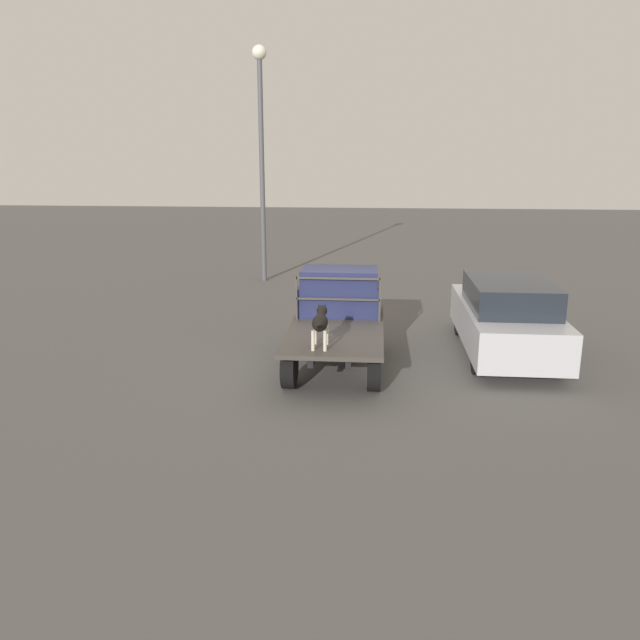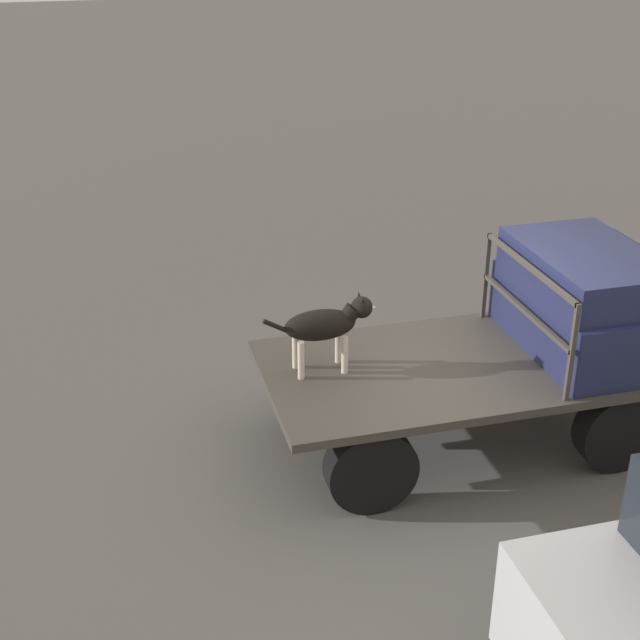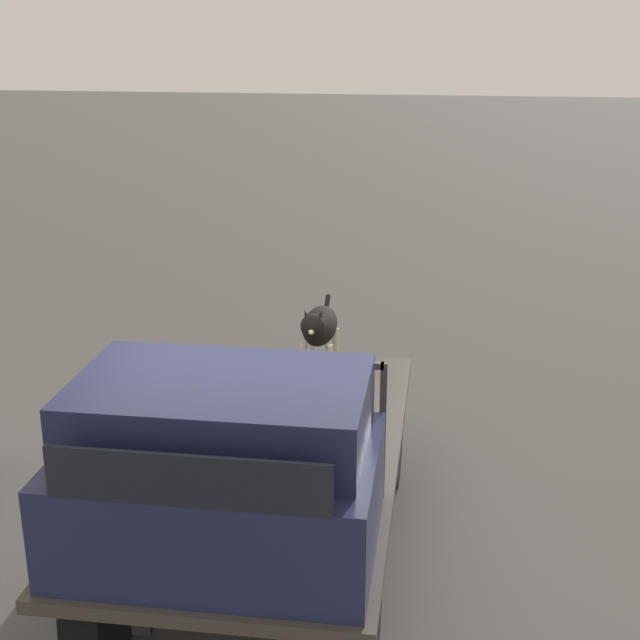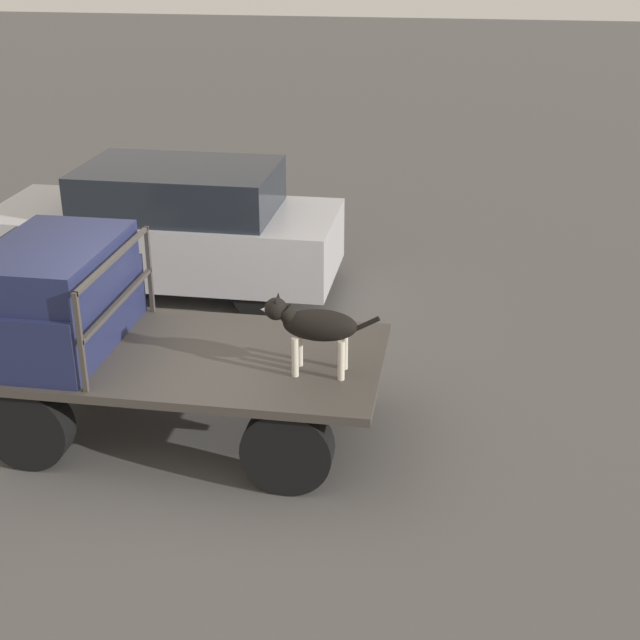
{
  "view_description": "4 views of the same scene",
  "coord_description": "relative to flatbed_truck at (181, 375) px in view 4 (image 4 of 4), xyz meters",
  "views": [
    {
      "loc": [
        -11.73,
        -0.76,
        4.08
      ],
      "look_at": [
        -1.33,
        0.19,
        1.33
      ],
      "focal_mm": 35.0,
      "sensor_mm": 36.0,
      "label": 1
    },
    {
      "loc": [
        -3.13,
        -6.57,
        4.71
      ],
      "look_at": [
        -1.33,
        0.19,
        1.33
      ],
      "focal_mm": 50.0,
      "sensor_mm": 36.0,
      "label": 2
    },
    {
      "loc": [
        5.43,
        1.17,
        3.67
      ],
      "look_at": [
        -1.33,
        0.19,
        1.33
      ],
      "focal_mm": 50.0,
      "sensor_mm": 36.0,
      "label": 3
    },
    {
      "loc": [
        -2.43,
        6.98,
        4.42
      ],
      "look_at": [
        -1.33,
        0.19,
        1.33
      ],
      "focal_mm": 50.0,
      "sensor_mm": 36.0,
      "label": 4
    }
  ],
  "objects": [
    {
      "name": "truck_headboard",
      "position": [
        0.54,
        0.0,
        0.83
      ],
      "size": [
        0.04,
        1.73,
        0.89
      ],
      "color": "#3D3833",
      "rests_on": "flatbed_truck"
    },
    {
      "name": "truck_cab",
      "position": [
        1.18,
        0.0,
        0.7
      ],
      "size": [
        1.2,
        1.73,
        0.97
      ],
      "color": "#1E2347",
      "rests_on": "flatbed_truck"
    },
    {
      "name": "dog",
      "position": [
        -1.27,
        0.19,
        0.69
      ],
      "size": [
        1.03,
        0.28,
        0.71
      ],
      "rotation": [
        0.0,
        0.0,
        -0.02
      ],
      "color": "beige",
      "rests_on": "flatbed_truck"
    },
    {
      "name": "ground_plane",
      "position": [
        0.0,
        0.0,
        -0.59
      ],
      "size": [
        80.0,
        80.0,
        0.0
      ],
      "primitive_type": "plane",
      "color": "#514F4C"
    },
    {
      "name": "parked_sedan",
      "position": [
        1.23,
        -3.5,
        0.22
      ],
      "size": [
        4.42,
        1.78,
        1.63
      ],
      "rotation": [
        0.0,
        0.0,
        -0.02
      ],
      "color": "black",
      "rests_on": "ground"
    },
    {
      "name": "flatbed_truck",
      "position": [
        0.0,
        0.0,
        0.0
      ],
      "size": [
        3.71,
        1.85,
        0.84
      ],
      "color": "black",
      "rests_on": "ground"
    }
  ]
}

